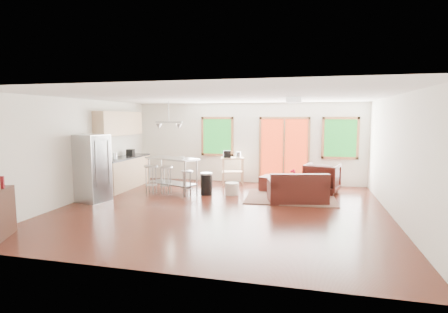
% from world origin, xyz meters
% --- Properties ---
extents(floor, '(7.50, 7.00, 0.02)m').
position_xyz_m(floor, '(0.00, 0.00, -0.01)').
color(floor, '#33120C').
rests_on(floor, ground).
extents(ceiling, '(7.50, 7.00, 0.02)m').
position_xyz_m(ceiling, '(0.00, 0.00, 2.61)').
color(ceiling, white).
rests_on(ceiling, ground).
extents(back_wall, '(7.50, 0.02, 2.60)m').
position_xyz_m(back_wall, '(0.00, 3.51, 1.30)').
color(back_wall, silver).
rests_on(back_wall, ground).
extents(left_wall, '(0.02, 7.00, 2.60)m').
position_xyz_m(left_wall, '(-3.76, 0.00, 1.30)').
color(left_wall, silver).
rests_on(left_wall, ground).
extents(right_wall, '(0.02, 7.00, 2.60)m').
position_xyz_m(right_wall, '(3.76, 0.00, 1.30)').
color(right_wall, silver).
rests_on(right_wall, ground).
extents(front_wall, '(7.50, 0.02, 2.60)m').
position_xyz_m(front_wall, '(0.00, -3.51, 1.30)').
color(front_wall, silver).
rests_on(front_wall, ground).
extents(window_left, '(1.10, 0.05, 1.30)m').
position_xyz_m(window_left, '(-1.00, 3.46, 1.50)').
color(window_left, '#15551A').
rests_on(window_left, back_wall).
extents(french_doors, '(1.60, 0.05, 2.10)m').
position_xyz_m(french_doors, '(1.20, 3.46, 1.10)').
color(french_doors, '#B02D12').
rests_on(french_doors, back_wall).
extents(window_right, '(1.10, 0.05, 1.30)m').
position_xyz_m(window_right, '(2.90, 3.46, 1.50)').
color(window_right, '#15551A').
rests_on(window_right, back_wall).
extents(rug, '(2.40, 1.89, 0.02)m').
position_xyz_m(rug, '(1.52, 1.50, 0.01)').
color(rug, '#4E5938').
rests_on(rug, floor).
extents(loveseat, '(1.58, 1.11, 0.77)m').
position_xyz_m(loveseat, '(1.72, 1.07, 0.30)').
color(loveseat, black).
rests_on(loveseat, floor).
extents(coffee_table, '(1.07, 0.69, 0.41)m').
position_xyz_m(coffee_table, '(1.95, 1.64, 0.35)').
color(coffee_table, '#331B12').
rests_on(coffee_table, floor).
extents(armchair, '(1.09, 1.04, 0.93)m').
position_xyz_m(armchair, '(2.36, 2.38, 0.46)').
color(armchair, black).
rests_on(armchair, floor).
extents(ottoman, '(0.77, 0.77, 0.42)m').
position_xyz_m(ottoman, '(0.97, 2.32, 0.21)').
color(ottoman, black).
rests_on(ottoman, floor).
extents(pouf, '(0.48, 0.48, 0.33)m').
position_xyz_m(pouf, '(-0.07, 1.54, 0.17)').
color(pouf, beige).
rests_on(pouf, floor).
extents(vase, '(0.25, 0.25, 0.33)m').
position_xyz_m(vase, '(1.57, 1.80, 0.52)').
color(vase, silver).
rests_on(vase, coffee_table).
extents(book, '(0.22, 0.03, 0.29)m').
position_xyz_m(book, '(2.12, 1.89, 0.54)').
color(book, maroon).
rests_on(book, coffee_table).
extents(cabinets, '(0.64, 2.24, 2.30)m').
position_xyz_m(cabinets, '(-3.49, 1.70, 0.93)').
color(cabinets, tan).
rests_on(cabinets, floor).
extents(refrigerator, '(0.82, 0.80, 1.70)m').
position_xyz_m(refrigerator, '(-3.34, -0.05, 0.85)').
color(refrigerator, '#B7BABC').
rests_on(refrigerator, floor).
extents(island, '(1.69, 1.18, 0.99)m').
position_xyz_m(island, '(-1.80, 1.45, 0.68)').
color(island, '#B7BABC').
rests_on(island, floor).
extents(cup, '(0.16, 0.14, 0.13)m').
position_xyz_m(cup, '(-1.44, 1.32, 1.01)').
color(cup, white).
rests_on(cup, island).
extents(bar_stool_a, '(0.37, 0.37, 0.79)m').
position_xyz_m(bar_stool_a, '(-2.31, 1.14, 0.59)').
color(bar_stool_a, '#B7BABC').
rests_on(bar_stool_a, floor).
extents(bar_stool_b, '(0.38, 0.38, 0.78)m').
position_xyz_m(bar_stool_b, '(-1.90, 1.24, 0.58)').
color(bar_stool_b, '#B7BABC').
rests_on(bar_stool_b, floor).
extents(bar_stool_c, '(0.39, 0.39, 0.70)m').
position_xyz_m(bar_stool_c, '(-1.22, 1.07, 0.52)').
color(bar_stool_c, '#B7BABC').
rests_on(bar_stool_c, floor).
extents(trash_can, '(0.38, 0.38, 0.61)m').
position_xyz_m(trash_can, '(-0.76, 1.36, 0.31)').
color(trash_can, black).
rests_on(trash_can, floor).
extents(kitchen_cart, '(0.82, 0.65, 1.09)m').
position_xyz_m(kitchen_cart, '(-0.39, 2.98, 0.74)').
color(kitchen_cart, tan).
rests_on(kitchen_cart, floor).
extents(ceiling_flush, '(0.35, 0.35, 0.12)m').
position_xyz_m(ceiling_flush, '(1.60, 0.60, 2.53)').
color(ceiling_flush, white).
rests_on(ceiling_flush, ceiling).
extents(pendant_light, '(0.80, 0.18, 0.79)m').
position_xyz_m(pendant_light, '(-1.90, 1.50, 1.90)').
color(pendant_light, gray).
rests_on(pendant_light, ceiling).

